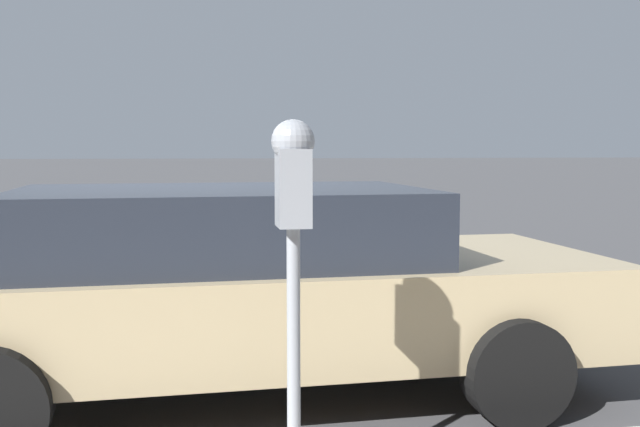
% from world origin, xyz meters
% --- Properties ---
extents(ground_plane, '(220.00, 220.00, 0.00)m').
position_xyz_m(ground_plane, '(0.00, 0.00, 0.00)').
color(ground_plane, '#424244').
extents(parking_meter, '(0.21, 0.19, 1.61)m').
position_xyz_m(parking_meter, '(-2.51, -0.58, 1.37)').
color(parking_meter, gray).
rests_on(parking_meter, sidewalk).
extents(car_tan, '(2.24, 4.72, 1.36)m').
position_xyz_m(car_tan, '(-0.86, -0.46, 0.73)').
color(car_tan, tan).
rests_on(car_tan, ground_plane).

